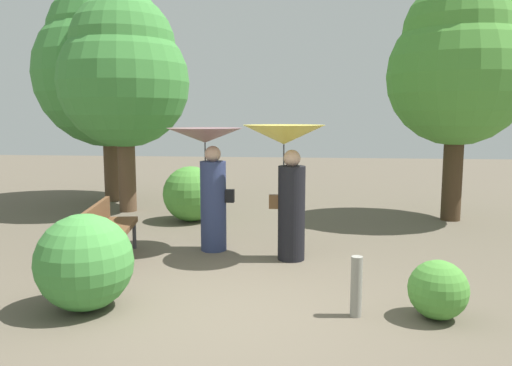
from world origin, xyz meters
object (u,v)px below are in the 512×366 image
Objects in this scene: tree_near_left at (124,71)px; path_marker_post at (356,286)px; tree_near_right at (458,63)px; tree_mid_left at (109,63)px; person_left at (209,165)px; park_bench at (108,226)px; person_right at (287,163)px.

path_marker_post is (4.47, -5.43, -2.70)m from tree_near_left.
tree_mid_left reaches higher than tree_near_right.
person_left is 2.95× the size of path_marker_post.
path_marker_post is at bearing -50.51° from tree_near_left.
park_bench reaches higher than path_marker_post.
tree_near_right is 0.89× the size of tree_mid_left.
person_left is at bearing -50.99° from tree_near_left.
park_bench is at bearing 153.48° from path_marker_post.
tree_mid_left is 8.19× the size of path_marker_post.
person_right is 6.76m from tree_mid_left.
person_right is 4.78m from tree_near_right.
path_marker_post is (-2.33, -5.20, -2.78)m from tree_near_right.
tree_mid_left is at bearing 11.13° from park_bench.
tree_near_right is (3.17, 3.15, 1.69)m from person_right.
tree_near_left reaches higher than park_bench.
person_left is 0.97× the size of person_right.
tree_near_left is at bearing 178.04° from tree_near_right.
tree_near_right is at bearing -11.26° from tree_mid_left.
person_right is 2.46m from path_marker_post.
path_marker_post is (5.32, -6.72, -3.01)m from tree_mid_left.
tree_mid_left is (-3.28, 4.29, 2.00)m from person_left.
tree_near_left reaches higher than path_marker_post.
tree_mid_left reaches higher than person_left.
tree_mid_left reaches higher than person_right.
park_bench is 0.30× the size of tree_mid_left.
tree_near_left is 0.99× the size of tree_near_right.
tree_near_right is at bearing -42.79° from person_right.
tree_near_left is 7.20× the size of path_marker_post.
tree_near_left is at bearing 129.49° from path_marker_post.
park_bench is at bearing -73.78° from tree_near_left.
tree_mid_left is at bearing 46.16° from person_right.
path_marker_post is at bearing -51.62° from tree_mid_left.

